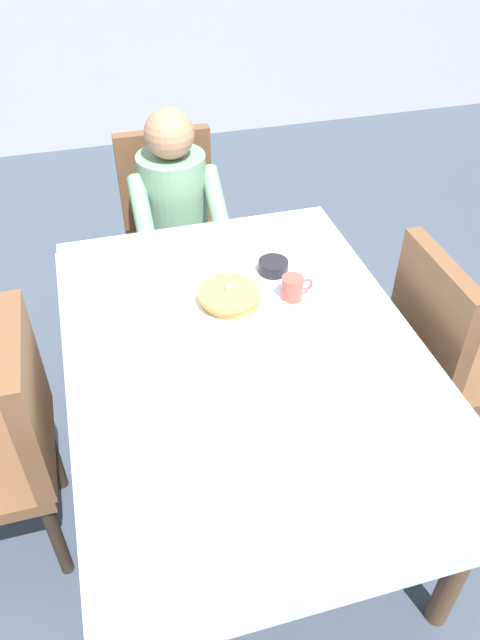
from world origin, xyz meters
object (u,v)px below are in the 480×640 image
at_px(breakfast_stack, 229,296).
at_px(cup_coffee, 293,288).
at_px(knife_right_of_plate, 284,299).
at_px(fork_left_of_plate, 176,318).
at_px(diner_person, 176,210).
at_px(chair_diner, 172,219).
at_px(chair_right_side, 447,349).
at_px(chair_left_side, 8,438).
at_px(bowl_butter, 273,266).
at_px(dining_table_main, 244,364).
at_px(spoon_near_edge, 253,368).
at_px(plate_breakfast, 230,303).

height_order(breakfast_stack, cup_coffee, cup_coffee).
bearing_deg(knife_right_of_plate, fork_left_of_plate, 95.65).
bearing_deg(diner_person, fork_left_of_plate, 79.61).
height_order(chair_diner, chair_right_side, same).
xyz_separation_m(chair_left_side, bowl_butter, (0.98, 0.35, 0.23)).
xyz_separation_m(breakfast_stack, cup_coffee, (0.22, -0.01, 0.00)).
xyz_separation_m(dining_table_main, cup_coffee, (0.23, 0.19, 0.13)).
bearing_deg(knife_right_of_plate, cup_coffee, -80.84).
bearing_deg(knife_right_of_plate, dining_table_main, 138.83).
bearing_deg(cup_coffee, chair_diner, 104.70).
bearing_deg(bowl_butter, fork_left_of_plate, -156.95).
distance_m(chair_diner, chair_left_side, 1.38).
xyz_separation_m(diner_person, chair_left_side, (-0.74, -1.01, -0.14)).
xyz_separation_m(fork_left_of_plate, spoon_near_edge, (0.18, -0.29, 0.00)).
distance_m(chair_diner, cup_coffee, 1.05).
bearing_deg(chair_diner, spoon_near_edge, 91.26).
bearing_deg(plate_breakfast, spoon_near_edge, -91.76).
distance_m(chair_diner, chair_right_side, 1.42).
bearing_deg(bowl_butter, cup_coffee, -84.14).
distance_m(chair_diner, diner_person, 0.21).
xyz_separation_m(chair_left_side, cup_coffee, (1.00, 0.19, 0.25)).
distance_m(breakfast_stack, bowl_butter, 0.25).
bearing_deg(spoon_near_edge, fork_left_of_plate, 119.05).
bearing_deg(chair_right_side, spoon_near_edge, -81.88).
distance_m(diner_person, breakfast_stack, 0.82).
bearing_deg(plate_breakfast, diner_person, 92.68).
bearing_deg(chair_right_side, fork_left_of_plate, -100.92).
xyz_separation_m(chair_diner, fork_left_of_plate, (-0.15, -0.99, 0.21)).
height_order(chair_diner, knife_right_of_plate, chair_diner).
relative_size(cup_coffee, bowl_butter, 1.03).
relative_size(chair_diner, bowl_butter, 8.45).
height_order(dining_table_main, diner_person, diner_person).
bearing_deg(breakfast_stack, knife_right_of_plate, -4.93).
bearing_deg(chair_right_side, knife_right_of_plate, -107.78).
height_order(chair_left_side, spoon_near_edge, chair_left_side).
xyz_separation_m(bowl_butter, knife_right_of_plate, (-0.01, -0.17, -0.02)).
height_order(fork_left_of_plate, knife_right_of_plate, same).
relative_size(chair_right_side, fork_left_of_plate, 5.17).
height_order(knife_right_of_plate, spoon_near_edge, same).
distance_m(chair_right_side, fork_left_of_plate, 0.99).
distance_m(chair_diner, spoon_near_edge, 1.30).
bearing_deg(dining_table_main, plate_breakfast, 88.24).
bearing_deg(fork_left_of_plate, knife_right_of_plate, -96.18).
height_order(diner_person, fork_left_of_plate, diner_person).
xyz_separation_m(chair_diner, breakfast_stack, (0.04, -0.97, 0.25)).
relative_size(cup_coffee, fork_left_of_plate, 0.63).
bearing_deg(chair_right_side, diner_person, -141.65).
distance_m(cup_coffee, spoon_near_edge, 0.38).
relative_size(chair_left_side, bowl_butter, 8.45).
height_order(chair_right_side, fork_left_of_plate, chair_right_side).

